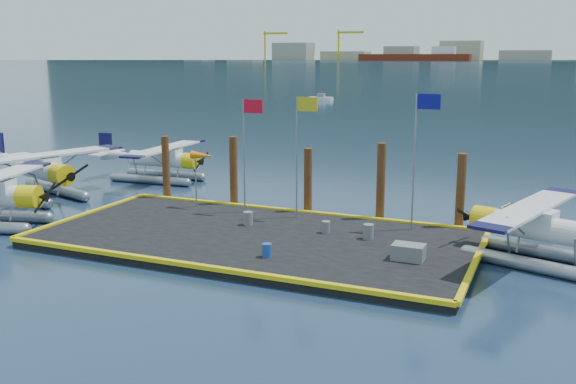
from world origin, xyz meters
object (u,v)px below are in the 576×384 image
(drum_0, at_px, (248,218))
(flagpole_red, at_px, (247,138))
(drum_1, at_px, (267,250))
(drum_4, at_px, (369,232))
(seaplane_b, at_px, (40,173))
(drum_2, at_px, (326,227))
(piling_2, at_px, (308,183))
(piling_1, at_px, (234,174))
(flagpole_blue, at_px, (419,141))
(piling_0, at_px, (166,170))
(piling_4, at_px, (460,194))
(seaplane_c, at_px, (162,162))
(crate, at_px, (408,252))
(seaplane_d, at_px, (537,232))
(windsock, at_px, (203,157))
(flagpole_yellow, at_px, (300,139))
(piling_3, at_px, (381,185))

(drum_0, distance_m, flagpole_red, 4.50)
(drum_1, height_order, drum_4, drum_4)
(seaplane_b, xyz_separation_m, drum_2, (19.24, -1.85, -0.92))
(piling_2, bearing_deg, piling_1, 180.00)
(seaplane_b, distance_m, flagpole_blue, 23.24)
(piling_0, bearing_deg, flagpole_red, -14.46)
(flagpole_blue, bearing_deg, piling_2, 165.52)
(flagpole_red, xyz_separation_m, piling_4, (10.79, 1.60, -2.40))
(seaplane_c, distance_m, drum_0, 14.80)
(seaplane_c, relative_size, piling_0, 2.26)
(seaplane_c, relative_size, piling_4, 2.26)
(drum_4, relative_size, piling_2, 0.18)
(crate, bearing_deg, seaplane_d, 29.39)
(drum_1, relative_size, drum_4, 0.84)
(flagpole_red, xyz_separation_m, windsock, (-2.73, 0.00, -1.17))
(flagpole_yellow, bearing_deg, seaplane_b, -178.83)
(seaplane_d, bearing_deg, piling_0, 97.07)
(drum_1, distance_m, piling_1, 10.23)
(crate, bearing_deg, piling_1, 151.17)
(seaplane_c, xyz_separation_m, piling_0, (4.04, -5.47, 0.60))
(seaplane_d, xyz_separation_m, drum_4, (-7.16, -0.41, -0.68))
(drum_0, xyz_separation_m, crate, (8.54, -2.34, -0.01))
(flagpole_blue, bearing_deg, drum_1, -125.85)
(drum_2, height_order, crate, crate)
(drum_2, xyz_separation_m, piling_2, (-2.41, 3.80, 1.22))
(crate, distance_m, piling_0, 17.15)
(windsock, height_order, piling_0, piling_0)
(crate, distance_m, flagpole_blue, 6.17)
(drum_0, relative_size, flagpole_red, 0.11)
(drum_4, bearing_deg, piling_2, 138.78)
(flagpole_blue, bearing_deg, piling_1, 171.49)
(crate, bearing_deg, drum_0, 164.68)
(drum_1, xyz_separation_m, piling_0, (-10.40, 8.24, 1.31))
(seaplane_c, height_order, seaplane_d, seaplane_d)
(flagpole_red, bearing_deg, flagpole_blue, -0.00)
(seaplane_d, bearing_deg, drum_0, 108.43)
(drum_4, height_order, piling_0, piling_0)
(flagpole_red, bearing_deg, drum_1, -57.73)
(flagpole_red, bearing_deg, drum_4, -17.97)
(crate, distance_m, piling_4, 6.50)
(seaplane_c, height_order, drum_4, seaplane_c)
(seaplane_c, relative_size, flagpole_blue, 1.39)
(piling_3, bearing_deg, piling_2, 180.00)
(seaplane_c, distance_m, piling_0, 6.83)
(drum_2, relative_size, piling_0, 0.14)
(flagpole_blue, bearing_deg, piling_3, 143.93)
(seaplane_b, height_order, piling_4, piling_4)
(windsock, relative_size, piling_1, 0.74)
(crate, height_order, flagpole_yellow, flagpole_yellow)
(drum_0, bearing_deg, seaplane_d, 1.57)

